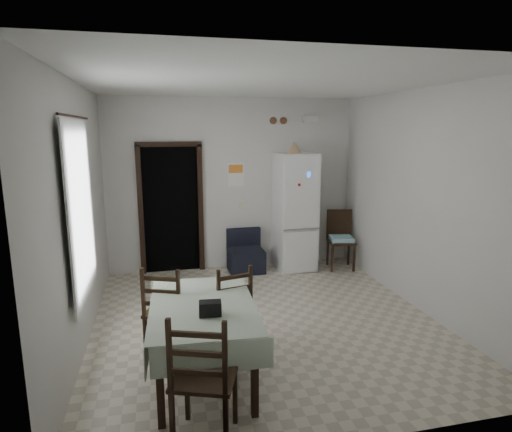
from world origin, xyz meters
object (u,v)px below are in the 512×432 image
Objects in this scene: navy_seat at (246,251)px; corner_chair at (341,240)px; dining_chair_far_right at (229,306)px; fridge at (295,212)px; dining_chair_near_head at (204,375)px; dining_table at (204,342)px; dining_chair_far_left at (168,309)px.

navy_seat is 0.70× the size of corner_chair.
corner_chair reaches higher than dining_chair_far_right.
fridge is 1.98× the size of corner_chair.
corner_chair is at bearing -107.40° from dining_chair_near_head.
navy_seat is 0.48× the size of dining_table.
dining_table is (-2.68, -2.84, -0.12)m from corner_chair.
dining_table reaches higher than navy_seat.
dining_chair_near_head reaches higher than dining_chair_far_right.
corner_chair is 3.90m from dining_table.
dining_chair_far_right is (-2.35, -2.29, -0.01)m from corner_chair.
dining_chair_far_left is at bearing -118.85° from navy_seat.
dining_chair_far_left is (-0.31, 0.56, 0.12)m from dining_table.
navy_seat is at bearing -97.28° from dining_chair_far_left.
dining_chair_far_left is at bearing 121.82° from dining_table.
dining_chair_near_head is (-1.98, -3.87, -0.45)m from fridge.
corner_chair reaches higher than dining_table.
dining_table is 0.65m from dining_chair_far_left.
dining_table is 1.45× the size of dining_chair_far_left.
fridge is 0.94m from corner_chair.
fridge reaches higher than dining_chair_near_head.
fridge is 3.00m from dining_chair_far_right.
dining_chair_near_head is (-1.13, -3.87, 0.19)m from navy_seat.
navy_seat is at bearing -86.59° from dining_chair_near_head.
corner_chair is at bearing -7.66° from navy_seat.
dining_chair_far_right is at bearing -87.21° from dining_chair_near_head.
dining_table is at bearing -124.03° from fridge.
dining_table is at bearing -109.16° from navy_seat.
dining_chair_near_head is at bearing -116.44° from corner_chair.
fridge is at bearing 60.75° from dining_table.
navy_seat is at bearing -118.35° from dining_chair_far_right.
dining_table is 1.50× the size of dining_chair_far_right.
dining_table is at bearing 45.84° from dining_chair_far_right.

